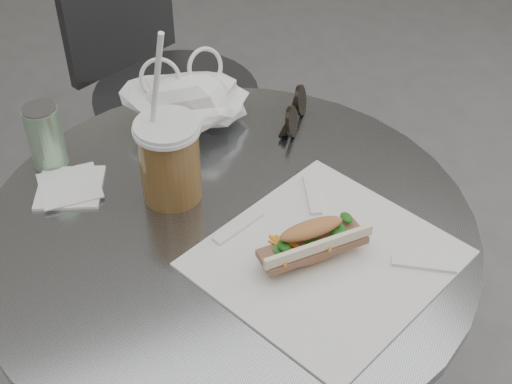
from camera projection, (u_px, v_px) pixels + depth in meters
name	position (u px, v px, depth m)	size (l,w,h in m)	color
cafe_table	(232.00, 335.00, 1.26)	(0.76, 0.76, 0.74)	slate
chair_far	(169.00, 133.00, 1.91)	(0.44, 0.47, 0.79)	#303033
sandwich_paper	(326.00, 258.00, 1.03)	(0.33, 0.31, 0.00)	white
banh_mi	(312.00, 243.00, 1.01)	(0.20, 0.08, 0.07)	#C07748
iced_coffee	(169.00, 159.00, 1.09)	(0.10, 0.10, 0.30)	brown
sunglasses	(295.00, 113.00, 1.27)	(0.10, 0.11, 0.06)	black
plastic_bag	(189.00, 104.00, 1.24)	(0.20, 0.16, 0.10)	white
napkin_stack	(70.00, 187.00, 1.14)	(0.13, 0.13, 0.01)	white
drink_can	(45.00, 136.00, 1.16)	(0.06, 0.06, 0.11)	#58975A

